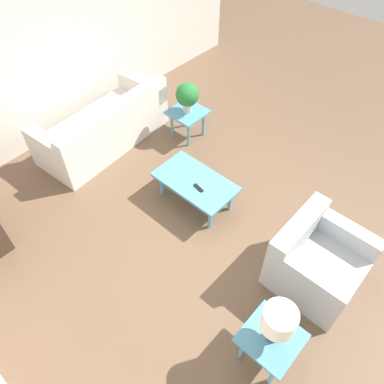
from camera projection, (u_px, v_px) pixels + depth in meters
The scene contains 10 objects.
ground_plane at pixel (219, 213), 5.00m from camera, with size 14.00×14.00×0.00m, color brown.
wall_right at pixel (60, 42), 5.37m from camera, with size 0.12×7.20×2.70m.
sofa at pixel (105, 127), 5.73m from camera, with size 1.05×2.12×0.81m.
armchair at pixel (316, 261), 4.14m from camera, with size 0.88×0.93×0.80m.
coffee_table at pixel (195, 183), 4.87m from camera, with size 1.07×0.60×0.41m.
side_table_plant at pixel (188, 115), 5.78m from camera, with size 0.52×0.52×0.47m.
side_table_lamp at pixel (271, 340), 3.48m from camera, with size 0.52×0.52×0.47m.
potted_plant at pixel (187, 95), 5.52m from camera, with size 0.35×0.35×0.47m.
table_lamp at pixel (278, 321), 3.17m from camera, with size 0.30×0.30×0.51m.
remote_control at pixel (199, 188), 4.74m from camera, with size 0.16×0.07×0.02m.
Camera 1 is at (-1.83, 2.56, 3.92)m, focal length 35.00 mm.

